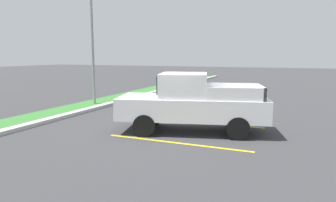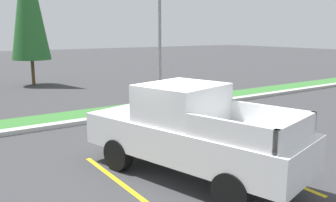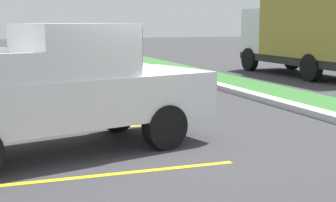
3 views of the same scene
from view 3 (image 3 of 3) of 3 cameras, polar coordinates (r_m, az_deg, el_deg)
name	(u,v)px [view 3 (image 3 of 3)]	position (r m, az deg, el deg)	size (l,w,h in m)	color
ground_plane	(115,145)	(8.84, -6.03, -5.00)	(120.00, 120.00, 0.00)	#38383A
parking_line_near	(48,132)	(10.07, -13.40, -3.45)	(0.12, 4.80, 0.01)	yellow
parking_line_far	(74,178)	(7.10, -10.61, -8.58)	(0.12, 4.80, 0.01)	yellow
pickup_truck_main	(60,89)	(8.40, -12.17, 1.34)	(3.19, 5.53, 2.10)	black
cargo_truck_distant	(310,29)	(20.76, 15.80, 7.82)	(6.84, 2.59, 3.40)	black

